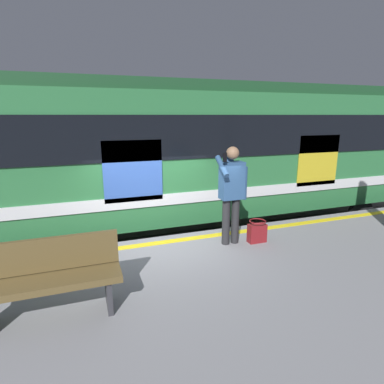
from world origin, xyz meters
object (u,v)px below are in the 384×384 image
(train_carriage, at_px, (211,148))
(passenger, at_px, (231,188))
(bench, at_px, (49,276))
(handbag, at_px, (257,232))

(train_carriage, relative_size, passenger, 7.46)
(passenger, relative_size, bench, 1.11)
(train_carriage, xyz_separation_m, passenger, (0.81, 2.82, -0.39))
(bench, bearing_deg, handbag, -162.17)
(passenger, relative_size, handbag, 4.26)
(handbag, xyz_separation_m, bench, (3.35, 1.08, 0.30))
(train_carriage, distance_m, handbag, 3.21)
(train_carriage, distance_m, bench, 5.53)
(passenger, distance_m, bench, 3.16)
(passenger, bearing_deg, bench, 22.75)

